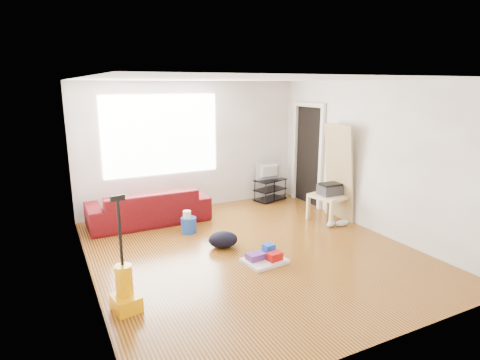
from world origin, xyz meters
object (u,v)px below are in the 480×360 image
bucket (189,232)px  cleaning_tray (265,257)px  sofa (150,223)px  vacuum (125,289)px  tv_stand (270,189)px  backpack (223,247)px  side_table (330,198)px

bucket → cleaning_tray: 1.68m
sofa → vacuum: size_ratio=1.63×
tv_stand → cleaning_tray: 3.11m
sofa → cleaning_tray: (1.04, -2.36, 0.06)m
tv_stand → backpack: tv_stand is taller
cleaning_tray → backpack: bearing=113.1°
cleaning_tray → bucket: bearing=109.7°
bucket → backpack: size_ratio=0.58×
tv_stand → vacuum: vacuum is taller
sofa → backpack: bearing=114.0°
tv_stand → side_table: size_ratio=1.07×
sofa → cleaning_tray: 2.58m
sofa → tv_stand: (2.69, 0.27, 0.24)m
tv_stand → side_table: side_table is taller
side_table → backpack: bearing=-172.6°
side_table → cleaning_tray: side_table is taller
bucket → cleaning_tray: cleaning_tray is taller
bucket → vacuum: size_ratio=0.20×
tv_stand → backpack: (-1.97, -1.89, -0.24)m
cleaning_tray → vacuum: vacuum is taller
side_table → cleaning_tray: (-1.95, -1.03, -0.35)m
tv_stand → bucket: tv_stand is taller
cleaning_tray → vacuum: size_ratio=0.47×
backpack → vacuum: vacuum is taller
bucket → sofa: bearing=121.2°
side_table → vacuum: vacuum is taller
sofa → bucket: size_ratio=8.19×
side_table → bucket: (-2.52, 0.55, -0.41)m
backpack → vacuum: (-1.68, -1.11, 0.24)m
tv_stand → bucket: (-2.22, -1.05, -0.24)m
cleaning_tray → backpack: 0.80m
bucket → vacuum: bearing=-126.2°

